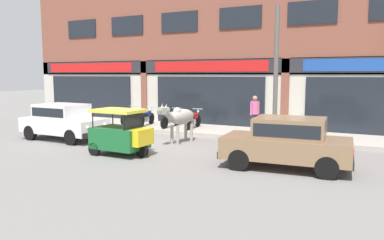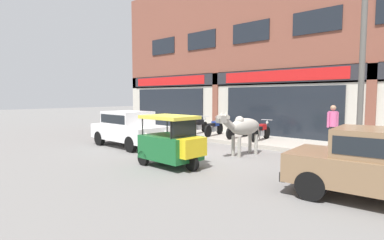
% 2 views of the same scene
% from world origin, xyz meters
% --- Properties ---
extents(ground_plane, '(90.00, 90.00, 0.00)m').
position_xyz_m(ground_plane, '(0.00, 0.00, 0.00)').
color(ground_plane, slate).
extents(sidewalk, '(19.00, 2.85, 0.16)m').
position_xyz_m(sidewalk, '(0.00, 3.62, 0.08)').
color(sidewalk, '#A8A093').
rests_on(sidewalk, ground).
extents(shop_building, '(23.00, 1.40, 8.84)m').
position_xyz_m(shop_building, '(0.00, 5.31, 4.20)').
color(shop_building, brown).
rests_on(shop_building, ground).
extents(cow, '(0.78, 2.14, 1.61)m').
position_xyz_m(cow, '(0.82, 0.61, 1.01)').
color(cow, '#9E998E').
rests_on(cow, ground).
extents(car_0, '(3.70, 1.86, 1.46)m').
position_xyz_m(car_0, '(5.45, -1.56, 0.81)').
color(car_0, black).
rests_on(car_0, ground).
extents(car_1, '(3.65, 1.70, 1.46)m').
position_xyz_m(car_1, '(-3.78, -0.92, 0.81)').
color(car_1, black).
rests_on(car_1, ground).
extents(auto_rickshaw, '(2.01, 1.22, 1.52)m').
position_xyz_m(auto_rickshaw, '(0.14, -2.19, 0.66)').
color(auto_rickshaw, black).
rests_on(auto_rickshaw, ground).
extents(motorcycle_0, '(0.59, 1.80, 0.88)m').
position_xyz_m(motorcycle_0, '(-3.59, 3.32, 0.55)').
color(motorcycle_0, black).
rests_on(motorcycle_0, sidewalk).
extents(motorcycle_1, '(0.58, 1.80, 0.88)m').
position_xyz_m(motorcycle_1, '(-2.49, 3.20, 0.55)').
color(motorcycle_1, black).
rests_on(motorcycle_1, sidewalk).
extents(motorcycle_2, '(0.52, 1.81, 0.88)m').
position_xyz_m(motorcycle_2, '(-1.14, 3.27, 0.55)').
color(motorcycle_2, black).
rests_on(motorcycle_2, sidewalk).
extents(motorcycle_3, '(0.52, 1.81, 0.88)m').
position_xyz_m(motorcycle_3, '(0.01, 3.32, 0.55)').
color(motorcycle_3, black).
rests_on(motorcycle_3, sidewalk).
extents(pedestrian, '(0.32, 0.44, 1.60)m').
position_xyz_m(pedestrian, '(3.00, 3.19, 1.15)').
color(pedestrian, '#2D2D33').
rests_on(pedestrian, sidewalk).
extents(utility_pole, '(0.18, 0.18, 5.12)m').
position_xyz_m(utility_pole, '(4.04, 2.50, 2.73)').
color(utility_pole, '#595651').
rests_on(utility_pole, sidewalk).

